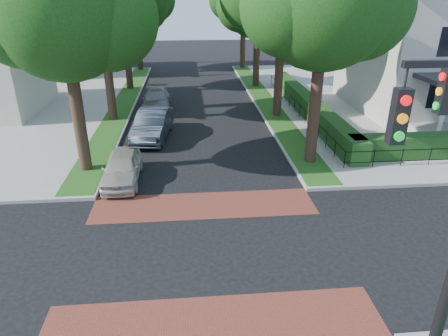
{
  "coord_description": "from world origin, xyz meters",
  "views": [
    {
      "loc": [
        -0.45,
        -11.02,
        8.1
      ],
      "look_at": [
        0.83,
        3.3,
        1.6
      ],
      "focal_mm": 32.0,
      "sensor_mm": 36.0,
      "label": 1
    }
  ],
  "objects": [
    {
      "name": "tree_right_near",
      "position": [
        5.6,
        7.24,
        7.63
      ],
      "size": [
        7.75,
        6.67,
        10.66
      ],
      "color": "black",
      "rests_on": "sidewalk_ne"
    },
    {
      "name": "tree_left_near",
      "position": [
        -5.4,
        7.23,
        7.27
      ],
      "size": [
        7.5,
        6.45,
        10.2
      ],
      "color": "black",
      "rests_on": "sidewalk_nw"
    },
    {
      "name": "sidewalk_ne",
      "position": [
        19.5,
        19.0,
        0.07
      ],
      "size": [
        30.0,
        30.0,
        0.15
      ],
      "primitive_type": "cube",
      "color": "gray",
      "rests_on": "ground"
    },
    {
      "name": "ground",
      "position": [
        0.0,
        0.0,
        0.0
      ],
      "size": [
        120.0,
        120.0,
        0.0
      ],
      "primitive_type": "plane",
      "color": "black",
      "rests_on": "ground"
    },
    {
      "name": "parked_car_rear",
      "position": [
        -2.82,
        17.84,
        0.68
      ],
      "size": [
        2.0,
        4.72,
        1.36
      ],
      "primitive_type": "imported",
      "rotation": [
        0.0,
        0.0,
        0.02
      ],
      "color": "slate",
      "rests_on": "ground"
    },
    {
      "name": "fence_main_road",
      "position": [
        6.9,
        15.0,
        0.6
      ],
      "size": [
        0.06,
        18.0,
        0.9
      ],
      "primitive_type": null,
      "color": "black",
      "rests_on": "sidewalk_ne"
    },
    {
      "name": "crosswalk_near",
      "position": [
        0.0,
        -3.2,
        0.01
      ],
      "size": [
        9.0,
        2.2,
        0.01
      ],
      "primitive_type": "cube",
      "color": "brown",
      "rests_on": "ground"
    },
    {
      "name": "tree_right_far",
      "position": [
        5.6,
        24.22,
        6.91
      ],
      "size": [
        7.25,
        6.23,
        9.74
      ],
      "color": "black",
      "rests_on": "sidewalk_ne"
    },
    {
      "name": "parked_car_middle",
      "position": [
        -2.62,
        11.53,
        0.81
      ],
      "size": [
        2.3,
        5.11,
        1.63
      ],
      "primitive_type": "imported",
      "rotation": [
        0.0,
        0.0,
        -0.12
      ],
      "color": "#232B34",
      "rests_on": "ground"
    },
    {
      "name": "house_left_far",
      "position": [
        -15.49,
        31.99,
        5.04
      ],
      "size": [
        10.0,
        9.0,
        10.14
      ],
      "color": "beige",
      "rests_on": "sidewalk_nw"
    },
    {
      "name": "parked_car_front",
      "position": [
        -3.6,
        5.79,
        0.68
      ],
      "size": [
        1.64,
        3.98,
        1.35
      ],
      "primitive_type": "imported",
      "rotation": [
        0.0,
        0.0,
        0.01
      ],
      "color": "#BBB7A8",
      "rests_on": "ground"
    },
    {
      "name": "crosswalk_far",
      "position": [
        0.0,
        3.2,
        0.01
      ],
      "size": [
        9.0,
        2.2,
        0.01
      ],
      "primitive_type": "cube",
      "color": "brown",
      "rests_on": "ground"
    },
    {
      "name": "hedge_main_road",
      "position": [
        7.7,
        15.0,
        0.75
      ],
      "size": [
        1.0,
        18.0,
        1.2
      ],
      "primitive_type": "cube",
      "color": "#174317",
      "rests_on": "sidewalk_ne"
    },
    {
      "name": "grass_strip_ne",
      "position": [
        5.4,
        19.1,
        0.16
      ],
      "size": [
        1.6,
        29.8,
        0.02
      ],
      "primitive_type": "cube",
      "color": "#1B4814",
      "rests_on": "sidewalk_ne"
    },
    {
      "name": "tree_left_far",
      "position": [
        -5.4,
        24.22,
        7.12
      ],
      "size": [
        7.0,
        6.02,
        9.86
      ],
      "color": "black",
      "rests_on": "sidewalk_nw"
    },
    {
      "name": "grass_strip_nw",
      "position": [
        -5.4,
        19.1,
        0.16
      ],
      "size": [
        1.6,
        29.8,
        0.02
      ],
      "primitive_type": "cube",
      "color": "#1B4814",
      "rests_on": "sidewalk_nw"
    }
  ]
}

